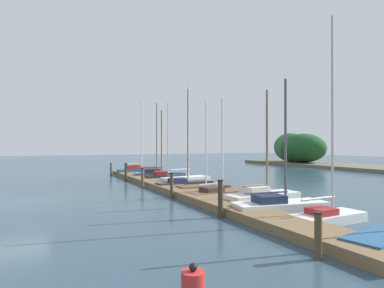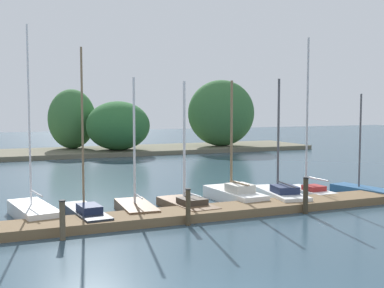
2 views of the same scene
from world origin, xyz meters
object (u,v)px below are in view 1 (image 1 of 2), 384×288
mooring_piling_4 (220,199)px  sailboat_9 (282,205)px  sailboat_3 (166,177)px  sailboat_8 (264,196)px  sailboat_7 (220,192)px  mooring_piling_3 (172,185)px  sailboat_2 (159,174)px  sailboat_5 (186,183)px  sailboat_0 (140,170)px  sailboat_1 (155,173)px  mooring_piling_1 (126,172)px  sailboat_6 (205,187)px  mooring_piling_2 (142,178)px  mooring_piling_5 (318,236)px  channel_buoy_0 (193,283)px  sailboat_4 (187,180)px  sailboat_10 (330,212)px  mooring_piling_0 (111,169)px

mooring_piling_4 → sailboat_9: bearing=79.8°
sailboat_3 → sailboat_8: (11.47, 0.74, 0.05)m
sailboat_7 → sailboat_8: (2.77, 0.90, 0.09)m
sailboat_8 → mooring_piling_4: size_ratio=3.72×
mooring_piling_3 → sailboat_8: bearing=42.6°
sailboat_2 → sailboat_5: size_ratio=0.88×
sailboat_0 → sailboat_1: sailboat_0 is taller
sailboat_0 → mooring_piling_1: 5.40m
sailboat_0 → sailboat_6: (12.90, 0.36, -0.15)m
sailboat_3 → mooring_piling_2: sailboat_3 is taller
sailboat_2 → sailboat_0: bearing=110.0°
sailboat_8 → sailboat_1: bearing=87.7°
sailboat_0 → sailboat_8: sailboat_0 is taller
sailboat_7 → mooring_piling_5: bearing=-111.4°
sailboat_5 → sailboat_8: sailboat_5 is taller
sailboat_9 → sailboat_0: bearing=100.2°
mooring_piling_5 → channel_buoy_0: size_ratio=1.90×
sailboat_0 → sailboat_3: bearing=-88.4°
sailboat_2 → sailboat_4: sailboat_4 is taller
sailboat_2 → mooring_piling_1: 3.11m
sailboat_6 → sailboat_7: (2.21, -0.24, 0.01)m
sailboat_5 → sailboat_10: sailboat_10 is taller
sailboat_1 → sailboat_5: sailboat_1 is taller
sailboat_1 → mooring_piling_1: 4.12m
sailboat_6 → channel_buoy_0: bearing=-115.9°
sailboat_3 → mooring_piling_0: sailboat_3 is taller
sailboat_10 → sailboat_5: bearing=91.9°
sailboat_6 → mooring_piling_0: size_ratio=4.81×
sailboat_1 → mooring_piling_3: sailboat_1 is taller
mooring_piling_1 → mooring_piling_3: size_ratio=1.04×
sailboat_1 → mooring_piling_4: sailboat_1 is taller
sailboat_0 → sailboat_5: sailboat_0 is taller
sailboat_1 → sailboat_7: bearing=-83.1°
mooring_piling_0 → mooring_piling_5: bearing=0.1°
sailboat_5 → mooring_piling_1: bearing=108.4°
sailboat_6 → mooring_piling_2: (-3.42, -2.99, 0.40)m
sailboat_3 → mooring_piling_0: bearing=117.7°
sailboat_7 → mooring_piling_5: (9.50, -2.77, 0.31)m
sailboat_5 → sailboat_7: sailboat_5 is taller
sailboat_3 → sailboat_4: (2.43, 0.79, 0.00)m
sailboat_2 → sailboat_7: sailboat_2 is taller
mooring_piling_3 → channel_buoy_0: 11.54m
sailboat_8 → mooring_piling_2: size_ratio=4.18×
sailboat_0 → sailboat_6: 12.90m
mooring_piling_4 → mooring_piling_2: bearing=-179.0°
mooring_piling_0 → mooring_piling_1: (5.20, 0.11, 0.14)m
sailboat_1 → sailboat_3: size_ratio=1.09×
mooring_piling_0 → mooring_piling_1: bearing=1.3°
mooring_piling_3 → mooring_piling_5: bearing=-1.4°
sailboat_9 → mooring_piling_4: size_ratio=3.79×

